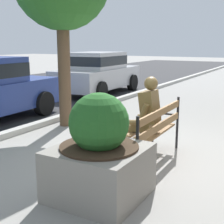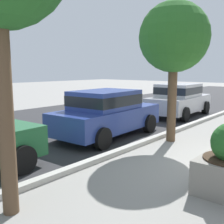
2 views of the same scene
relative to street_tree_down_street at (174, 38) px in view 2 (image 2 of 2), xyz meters
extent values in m
cube|color=#2D2D30|center=(-0.99, 5.05, -3.16)|extent=(60.00, 9.00, 0.01)
cube|color=#B2AFA8|center=(-0.99, 0.45, -3.11)|extent=(60.00, 0.20, 0.12)
cylinder|color=brown|center=(-5.57, -0.13, -1.61)|extent=(0.25, 0.25, 3.12)
cylinder|color=brown|center=(0.00, 0.00, -1.93)|extent=(0.28, 0.28, 2.46)
sphere|color=#2D6B28|center=(0.00, 0.00, 0.04)|extent=(2.12, 2.12, 2.12)
cylinder|color=black|center=(-4.56, 1.15, -2.85)|extent=(0.65, 0.25, 0.64)
cube|color=navy|center=(-0.81, 1.94, -2.56)|extent=(4.17, 1.88, 0.70)
cube|color=navy|center=(-0.96, 1.93, -1.91)|extent=(2.20, 1.66, 0.60)
cube|color=black|center=(-0.96, 1.93, -1.91)|extent=(2.21, 1.67, 0.33)
cylinder|color=black|center=(0.49, 2.85, -2.85)|extent=(0.65, 0.25, 0.64)
cylinder|color=black|center=(0.56, 1.15, -2.85)|extent=(0.65, 0.25, 0.64)
cylinder|color=black|center=(-2.17, 2.73, -2.85)|extent=(0.65, 0.25, 0.64)
cylinder|color=black|center=(-2.10, 1.03, -2.85)|extent=(0.65, 0.25, 0.64)
cube|color=#B7B7BC|center=(4.55, 1.94, -2.56)|extent=(4.17, 1.88, 0.70)
cube|color=#B7B7BC|center=(4.40, 1.93, -1.91)|extent=(2.20, 1.66, 0.60)
cube|color=black|center=(4.40, 1.93, -1.91)|extent=(2.21, 1.67, 0.33)
cylinder|color=black|center=(5.84, 2.85, -2.85)|extent=(0.65, 0.25, 0.64)
cylinder|color=black|center=(5.92, 1.15, -2.85)|extent=(0.65, 0.25, 0.64)
cylinder|color=black|center=(3.18, 2.73, -2.85)|extent=(0.65, 0.25, 0.64)
cylinder|color=black|center=(3.26, 1.03, -2.85)|extent=(0.65, 0.25, 0.64)
camera|label=1|loc=(-5.84, -4.55, -1.28)|focal=51.61mm
camera|label=2|loc=(-7.64, -3.93, -0.92)|focal=43.59mm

